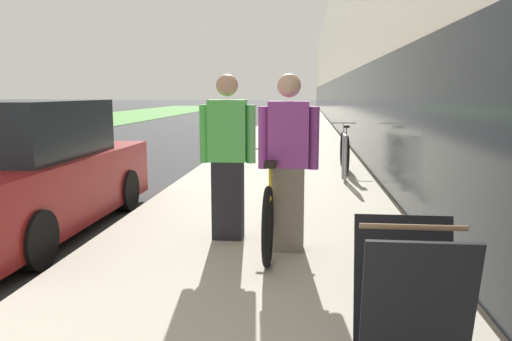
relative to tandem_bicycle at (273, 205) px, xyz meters
name	(u,v)px	position (x,y,z in m)	size (l,w,h in m)	color
sidewalk_slab	(295,127)	(-0.19, 19.25, -0.47)	(3.59, 70.00, 0.14)	#B2AA99
storefront_facade	(408,62)	(6.64, 27.25, 3.09)	(10.01, 70.00, 7.26)	beige
lawn_strip	(81,122)	(-12.94, 23.25, -0.52)	(7.19, 70.00, 0.03)	#518E42
tandem_bicycle	(273,205)	(0.00, 0.00, 0.00)	(0.52, 2.36, 0.94)	black
person_rider	(288,163)	(0.16, -0.28, 0.49)	(0.60, 0.24, 1.77)	#756B5B
person_bystander	(228,158)	(-0.50, 0.07, 0.50)	(0.60, 0.24, 1.78)	black
bike_rack_hoop	(345,153)	(1.04, 3.85, 0.12)	(0.05, 0.60, 0.84)	gray
cruiser_bike_nearest	(344,151)	(1.13, 5.09, 0.01)	(0.52, 1.79, 0.96)	black
sandwich_board_sign	(409,304)	(0.90, -2.57, 0.05)	(0.56, 0.56, 0.90)	black
parked_sedan_curbside	(22,174)	(-3.13, 0.51, 0.20)	(1.89, 4.18, 1.63)	maroon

